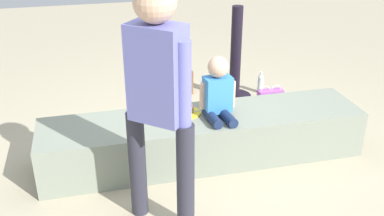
# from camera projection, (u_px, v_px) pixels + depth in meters

# --- Properties ---
(ground_plane) EXTENTS (12.00, 12.00, 0.00)m
(ground_plane) POSITION_uv_depth(u_px,v_px,m) (203.00, 158.00, 3.64)
(ground_plane) COLOR tan
(concrete_ledge) EXTENTS (2.54, 0.55, 0.38)m
(concrete_ledge) POSITION_uv_depth(u_px,v_px,m) (204.00, 138.00, 3.56)
(concrete_ledge) COLOR gray
(concrete_ledge) RESTS_ON ground_plane
(child_seated) EXTENTS (0.28, 0.32, 0.48)m
(child_seated) POSITION_uv_depth(u_px,v_px,m) (218.00, 91.00, 3.38)
(child_seated) COLOR #19274A
(child_seated) RESTS_ON concrete_ledge
(adult_standing) EXTENTS (0.38, 0.35, 1.56)m
(adult_standing) POSITION_uv_depth(u_px,v_px,m) (158.00, 89.00, 2.55)
(adult_standing) COLOR #2C2B38
(adult_standing) RESTS_ON ground_plane
(cake_plate) EXTENTS (0.22, 0.22, 0.07)m
(cake_plate) POSITION_uv_depth(u_px,v_px,m) (187.00, 111.00, 3.51)
(cake_plate) COLOR yellow
(cake_plate) RESTS_ON concrete_ledge
(gift_bag) EXTENTS (0.24, 0.09, 0.32)m
(gift_bag) POSITION_uv_depth(u_px,v_px,m) (270.00, 103.00, 4.28)
(gift_bag) COLOR #B259BF
(gift_bag) RESTS_ON ground_plane
(railing_post) EXTENTS (0.36, 0.36, 0.98)m
(railing_post) POSITION_uv_depth(u_px,v_px,m) (235.00, 67.00, 4.54)
(railing_post) COLOR black
(railing_post) RESTS_ON ground_plane
(water_bottle_near_gift) EXTENTS (0.06, 0.06, 0.24)m
(water_bottle_near_gift) POSITION_uv_depth(u_px,v_px,m) (261.00, 83.00, 4.80)
(water_bottle_near_gift) COLOR silver
(water_bottle_near_gift) RESTS_ON ground_plane
(party_cup_red) EXTENTS (0.09, 0.09, 0.09)m
(party_cup_red) POSITION_uv_depth(u_px,v_px,m) (105.00, 121.00, 4.13)
(party_cup_red) COLOR red
(party_cup_red) RESTS_ON ground_plane
(cake_box_white) EXTENTS (0.37, 0.39, 0.10)m
(cake_box_white) POSITION_uv_depth(u_px,v_px,m) (164.00, 112.00, 4.29)
(cake_box_white) COLOR white
(cake_box_white) RESTS_ON ground_plane
(handbag_black_leather) EXTENTS (0.33, 0.13, 0.36)m
(handbag_black_leather) POSITION_uv_depth(u_px,v_px,m) (150.00, 123.00, 3.92)
(handbag_black_leather) COLOR black
(handbag_black_leather) RESTS_ON ground_plane
(handbag_brown_canvas) EXTENTS (0.28, 0.11, 0.36)m
(handbag_brown_canvas) POSITION_uv_depth(u_px,v_px,m) (179.00, 82.00, 4.76)
(handbag_brown_canvas) COLOR brown
(handbag_brown_canvas) RESTS_ON ground_plane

